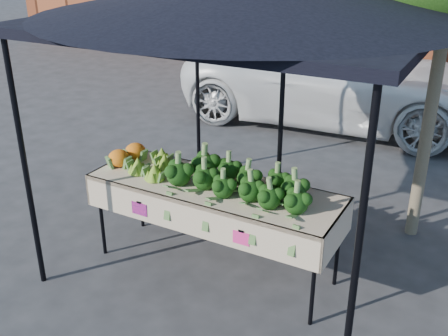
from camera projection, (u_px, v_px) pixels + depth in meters
ground at (207, 257)px, 5.39m from camera, size 90.00×90.00×0.00m
table at (214, 228)px, 5.03m from camera, size 2.41×0.84×0.90m
canopy at (250, 124)px, 5.01m from camera, size 3.16×3.16×2.74m
broccoli_heap at (242, 176)px, 4.69m from camera, size 1.39×0.59×0.29m
romanesco_cluster at (156, 160)px, 5.12m from camera, size 0.45×0.59×0.22m
cauliflower_pair at (127, 153)px, 5.31m from camera, size 0.25×0.45×0.20m
street_tree at (438, 65)px, 5.08m from camera, size 1.89×1.89×3.73m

